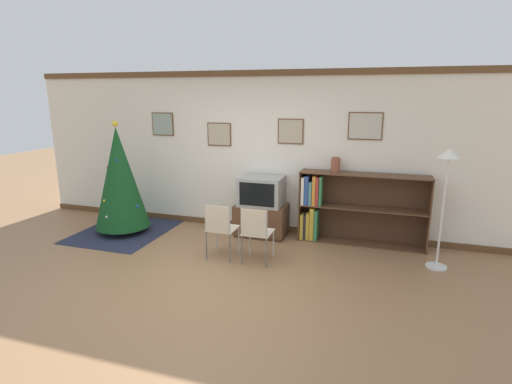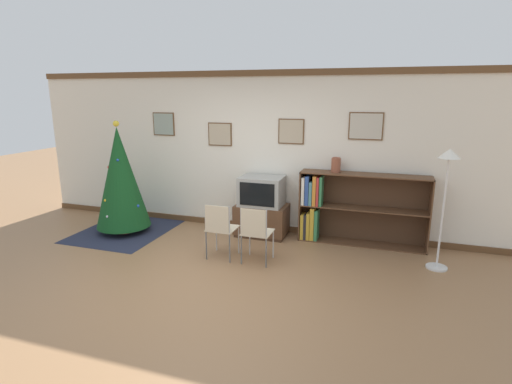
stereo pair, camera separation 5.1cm
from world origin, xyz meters
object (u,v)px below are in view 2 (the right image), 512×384
object	(u,v)px
folding_chair_right	(256,231)
standing_lamp	(447,178)
tv_console	(262,220)
folding_chair_left	(220,228)
bookshelf	(340,208)
christmas_tree	(121,178)
television	(262,191)
vase	(336,165)

from	to	relation	value
folding_chair_right	standing_lamp	bearing A→B (deg)	14.34
tv_console	folding_chair_left	xyz separation A→B (m)	(-0.27, -1.14, 0.21)
bookshelf	standing_lamp	world-z (taller)	standing_lamp
christmas_tree	standing_lamp	world-z (taller)	christmas_tree
folding_chair_right	christmas_tree	bearing A→B (deg)	167.57
television	standing_lamp	size ratio (longest dim) A/B	0.43
folding_chair_left	christmas_tree	bearing A→B (deg)	164.47
folding_chair_left	folding_chair_right	distance (m)	0.53
bookshelf	vase	xyz separation A→B (m)	(-0.10, 0.01, 0.69)
tv_console	vase	world-z (taller)	vase
television	standing_lamp	distance (m)	2.77
television	folding_chair_right	world-z (taller)	television
television	vase	xyz separation A→B (m)	(1.17, 0.12, 0.48)
christmas_tree	tv_console	bearing A→B (deg)	13.80
tv_console	folding_chair_right	distance (m)	1.19
tv_console	bookshelf	world-z (taller)	bookshelf
christmas_tree	vase	size ratio (longest dim) A/B	8.14
folding_chair_left	vase	bearing A→B (deg)	41.17
christmas_tree	bookshelf	xyz separation A→B (m)	(3.59, 0.68, -0.39)
tv_console	television	world-z (taller)	television
folding_chair_right	tv_console	bearing A→B (deg)	103.21
tv_console	folding_chair_left	distance (m)	1.19
bookshelf	vase	bearing A→B (deg)	173.35
television	bookshelf	distance (m)	1.30
bookshelf	folding_chair_left	bearing A→B (deg)	-141.06
vase	standing_lamp	world-z (taller)	standing_lamp
television	tv_console	bearing A→B (deg)	90.00
television	folding_chair_left	xyz separation A→B (m)	(-0.27, -1.13, -0.29)
vase	christmas_tree	bearing A→B (deg)	-168.80
television	bookshelf	xyz separation A→B (m)	(1.28, 0.11, -0.21)
vase	bookshelf	bearing A→B (deg)	-6.65
christmas_tree	folding_chair_right	distance (m)	2.68
folding_chair_right	bookshelf	bearing A→B (deg)	51.00
folding_chair_left	bookshelf	xyz separation A→B (m)	(1.54, 1.25, 0.09)
tv_console	television	xyz separation A→B (m)	(0.00, -0.00, 0.50)
tv_console	standing_lamp	world-z (taller)	standing_lamp
television	christmas_tree	bearing A→B (deg)	-166.26
tv_console	bookshelf	xyz separation A→B (m)	(1.28, 0.11, 0.30)
christmas_tree	tv_console	distance (m)	2.48
folding_chair_right	vase	bearing A→B (deg)	54.26
television	folding_chair_right	size ratio (longest dim) A/B	0.86
television	vase	distance (m)	1.28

